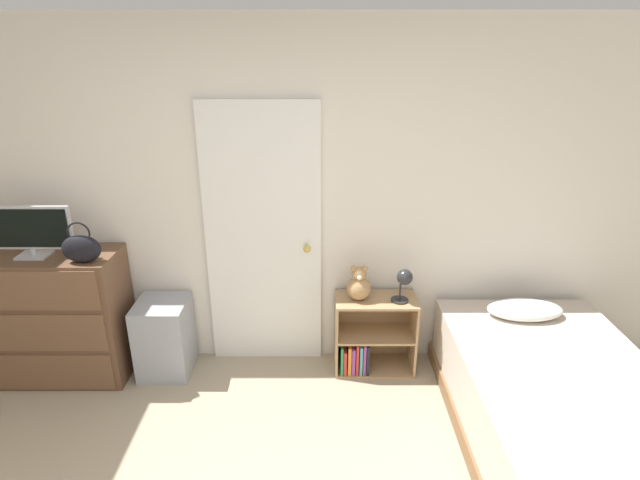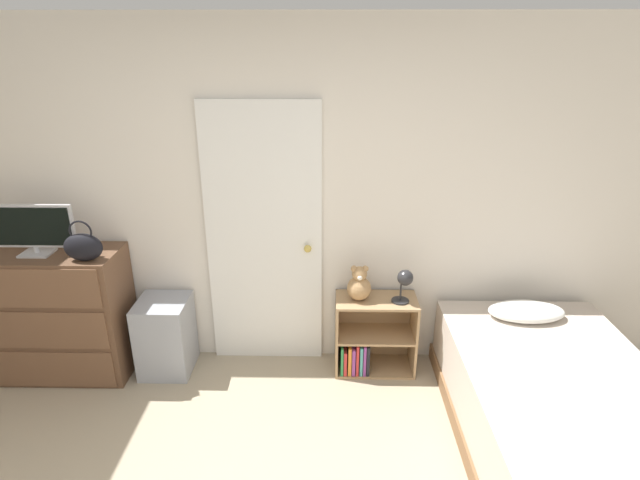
# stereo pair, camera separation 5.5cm
# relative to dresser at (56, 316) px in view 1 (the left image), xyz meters

# --- Properties ---
(wall_back) EXTENTS (10.00, 0.06, 2.55)m
(wall_back) POSITION_rel_dresser_xyz_m (1.67, 0.28, 0.78)
(wall_back) COLOR silver
(wall_back) RESTS_ON ground_plane
(door_closed) EXTENTS (0.85, 0.09, 2.01)m
(door_closed) POSITION_rel_dresser_xyz_m (1.52, 0.23, 0.51)
(door_closed) COLOR white
(door_closed) RESTS_ON ground_plane
(dresser) EXTENTS (0.99, 0.46, 0.98)m
(dresser) POSITION_rel_dresser_xyz_m (0.00, 0.00, 0.00)
(dresser) COLOR brown
(dresser) RESTS_ON ground_plane
(tv) EXTENTS (0.59, 0.16, 0.36)m
(tv) POSITION_rel_dresser_xyz_m (-0.04, -0.03, 0.68)
(tv) COLOR #B7B7BC
(tv) RESTS_ON dresser
(handbag) EXTENTS (0.26, 0.12, 0.29)m
(handbag) POSITION_rel_dresser_xyz_m (0.35, -0.13, 0.59)
(handbag) COLOR black
(handbag) RESTS_ON dresser
(storage_bin) EXTENTS (0.37, 0.39, 0.58)m
(storage_bin) POSITION_rel_dresser_xyz_m (0.76, 0.04, -0.20)
(storage_bin) COLOR #999EA8
(storage_bin) RESTS_ON ground_plane
(bookshelf) EXTENTS (0.60, 0.31, 0.60)m
(bookshelf) POSITION_rel_dresser_xyz_m (2.30, 0.08, -0.24)
(bookshelf) COLOR tan
(bookshelf) RESTS_ON ground_plane
(teddy_bear) EXTENTS (0.18, 0.18, 0.27)m
(teddy_bear) POSITION_rel_dresser_xyz_m (2.22, 0.07, 0.22)
(teddy_bear) COLOR tan
(teddy_bear) RESTS_ON bookshelf
(desk_lamp) EXTENTS (0.14, 0.14, 0.26)m
(desk_lamp) POSITION_rel_dresser_xyz_m (2.54, 0.03, 0.28)
(desk_lamp) COLOR #262628
(desk_lamp) RESTS_ON bookshelf
(bed) EXTENTS (1.19, 1.98, 0.63)m
(bed) POSITION_rel_dresser_xyz_m (3.40, -0.75, -0.23)
(bed) COLOR brown
(bed) RESTS_ON ground_plane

